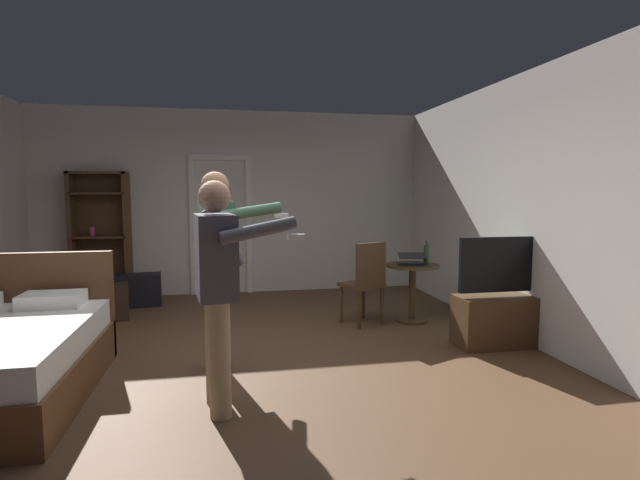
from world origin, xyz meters
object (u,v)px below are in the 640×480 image
person_striped_shirt (218,258)px  suitcase_dark (106,303)px  bookshelf (101,232)px  person_blue_shirt (218,278)px  bottle_on_table (426,255)px  suitcase_small (139,290)px  tv_flatscreen (501,313)px  wooden_chair (366,280)px  side_table (412,283)px  laptop (411,261)px

person_striped_shirt → suitcase_dark: (-1.39, 2.02, -0.79)m
bookshelf → person_blue_shirt: bookshelf is taller
bookshelf → person_striped_shirt: (1.70, -3.23, 0.01)m
bottle_on_table → person_blue_shirt: size_ratio=0.18×
suitcase_small → tv_flatscreen: bearing=-38.5°
bookshelf → tv_flatscreen: (4.52, -3.02, -0.66)m
tv_flatscreen → wooden_chair: bearing=139.5°
side_table → person_blue_shirt: bearing=-138.5°
tv_flatscreen → bookshelf: bearing=146.3°
bookshelf → tv_flatscreen: size_ratio=1.66×
person_striped_shirt → suitcase_dark: 2.58m
side_table → suitcase_dark: 3.76m
laptop → suitcase_dark: size_ratio=0.74×
person_blue_shirt → suitcase_dark: (-1.40, 2.77, -0.74)m
suitcase_dark → person_blue_shirt: bearing=-74.3°
tv_flatscreen → wooden_chair: tv_flatscreen is taller
person_blue_shirt → person_striped_shirt: 0.74m
bookshelf → wooden_chair: (3.37, -2.04, -0.45)m
person_striped_shirt → person_blue_shirt: bearing=-89.3°
side_table → wooden_chair: size_ratio=0.71×
laptop → person_striped_shirt: 2.56m
person_striped_shirt → suitcase_small: person_striped_shirt is taller
bottle_on_table → suitcase_dark: 3.95m
wooden_chair → side_table: bearing=6.3°
person_blue_shirt → bottle_on_table: bearing=38.6°
bookshelf → suitcase_small: bearing=-41.0°
bookshelf → suitcase_dark: bearing=-75.8°
bookshelf → suitcase_small: size_ratio=3.12×
tv_flatscreen → laptop: 1.24m
laptop → person_striped_shirt: bearing=-151.4°
person_striped_shirt → bookshelf: bearing=117.8°
bookshelf → suitcase_small: 1.08m
wooden_chair → bottle_on_table: bearing=-1.0°
tv_flatscreen → person_blue_shirt: (-2.81, -0.95, 0.63)m
side_table → person_striped_shirt: size_ratio=0.40×
laptop → person_striped_shirt: size_ratio=0.22×
wooden_chair → suitcase_small: 3.21m
bottle_on_table → wooden_chair: bearing=179.0°
tv_flatscreen → person_blue_shirt: bearing=-161.3°
bottle_on_table → suitcase_small: size_ratio=0.50×
suitcase_dark → suitcase_small: 0.76m
tv_flatscreen → laptop: bearing=120.1°
bookshelf → bottle_on_table: size_ratio=6.28×
wooden_chair → tv_flatscreen: bearing=-40.5°
laptop → suitcase_dark: laptop is taller
bookshelf → laptop: 4.43m
suitcase_dark → bottle_on_table: bearing=-23.6°
bottle_on_table → tv_flatscreen: bearing=-67.4°
tv_flatscreen → suitcase_small: 4.69m
suitcase_dark → suitcase_small: size_ratio=0.89×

